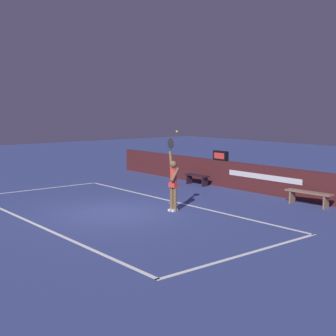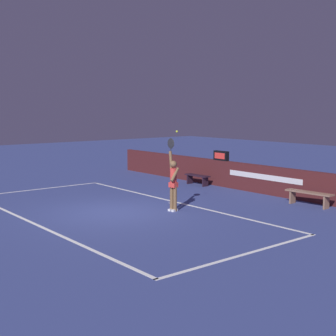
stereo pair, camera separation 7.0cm
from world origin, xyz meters
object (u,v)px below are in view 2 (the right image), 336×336
Objects in this scene: tennis_ball at (177,132)px; courtside_bench_near at (309,195)px; tennis_player at (173,181)px; speed_display at (221,156)px; courtside_bench_far at (197,177)px.

tennis_ball is 0.04× the size of courtside_bench_near.
courtside_bench_near is (2.17, 4.14, -2.23)m from tennis_ball.
tennis_ball is (0.17, 0.00, 1.63)m from tennis_player.
courtside_bench_far is at bearing -144.27° from speed_display.
tennis_ball is 5.97m from courtside_bench_far.
tennis_player is at bearing -61.95° from speed_display.
speed_display is 10.63× the size of tennis_ball.
speed_display is 1.43m from courtside_bench_far.
courtside_bench_near is at bearing 60.45° from tennis_player.
tennis_ball reaches higher than courtside_bench_far.
tennis_player is 5.45m from courtside_bench_far.
speed_display is at bearing 118.05° from tennis_player.
courtside_bench_far is (-0.84, -0.61, -0.99)m from speed_display.
courtside_bench_near reaches higher than courtside_bench_far.
tennis_player is 4.80m from courtside_bench_near.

